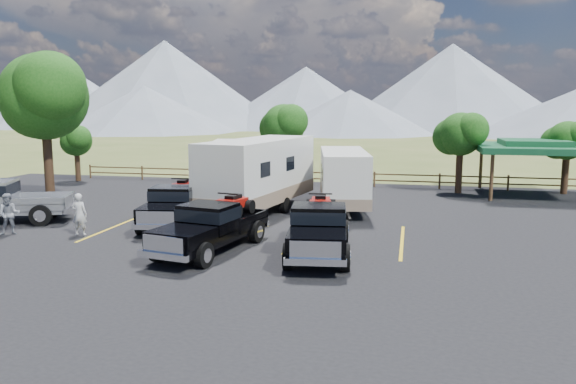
% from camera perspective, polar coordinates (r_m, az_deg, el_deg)
% --- Properties ---
extents(ground, '(320.00, 320.00, 0.00)m').
position_cam_1_polar(ground, '(18.91, -7.37, -7.06)').
color(ground, '#485925').
rests_on(ground, ground).
extents(asphalt_lot, '(44.00, 34.00, 0.04)m').
position_cam_1_polar(asphalt_lot, '(21.65, -4.69, -4.92)').
color(asphalt_lot, black).
rests_on(asphalt_lot, ground).
extents(stall_lines, '(12.12, 5.50, 0.01)m').
position_cam_1_polar(stall_lines, '(22.58, -3.94, -4.28)').
color(stall_lines, gold).
rests_on(stall_lines, asphalt_lot).
extents(tree_big_nw, '(5.54, 5.18, 7.84)m').
position_cam_1_polar(tree_big_nw, '(32.18, -23.58, 8.87)').
color(tree_big_nw, '#321E13').
rests_on(tree_big_nw, ground).
extents(tree_ne_a, '(3.11, 2.92, 4.76)m').
position_cam_1_polar(tree_ne_a, '(34.26, 17.09, 5.62)').
color(tree_ne_a, '#321E13').
rests_on(tree_ne_a, ground).
extents(tree_ne_b, '(2.77, 2.59, 4.27)m').
position_cam_1_polar(tree_ne_b, '(36.23, 26.47, 4.68)').
color(tree_ne_b, '#321E13').
rests_on(tree_ne_b, ground).
extents(tree_north, '(3.46, 3.24, 5.25)m').
position_cam_1_polar(tree_north, '(37.07, -0.46, 6.76)').
color(tree_north, '#321E13').
rests_on(tree_north, ground).
extents(tree_nw_small, '(2.59, 2.43, 3.85)m').
position_cam_1_polar(tree_nw_small, '(40.80, -20.73, 4.90)').
color(tree_nw_small, '#321E13').
rests_on(tree_nw_small, ground).
extents(rail_fence, '(36.12, 0.12, 1.00)m').
position_cam_1_polar(rail_fence, '(36.13, 5.61, 1.52)').
color(rail_fence, brown).
rests_on(rail_fence, ground).
extents(pavilion, '(6.20, 6.20, 3.22)m').
position_cam_1_polar(pavilion, '(34.84, 23.67, 4.17)').
color(pavilion, brown).
rests_on(pavilion, ground).
extents(mountain_range, '(209.00, 71.00, 20.00)m').
position_cam_1_polar(mountain_range, '(123.88, 6.10, 9.98)').
color(mountain_range, slate).
rests_on(mountain_range, ground).
extents(rig_left, '(2.67, 5.88, 1.89)m').
position_cam_1_polar(rig_left, '(24.59, -11.45, -1.20)').
color(rig_left, black).
rests_on(rig_left, asphalt_lot).
extents(rig_center, '(2.91, 5.98, 1.91)m').
position_cam_1_polar(rig_center, '(19.98, -7.72, -3.37)').
color(rig_center, black).
rests_on(rig_center, asphalt_lot).
extents(rig_right, '(2.64, 6.06, 1.96)m').
position_cam_1_polar(rig_right, '(19.41, 3.16, -3.59)').
color(rig_right, black).
rests_on(rig_right, asphalt_lot).
extents(trailer_left, '(3.79, 8.98, 3.11)m').
position_cam_1_polar(trailer_left, '(30.87, -5.86, 2.27)').
color(trailer_left, silver).
rests_on(trailer_left, asphalt_lot).
extents(trailer_center, '(4.02, 10.16, 3.51)m').
position_cam_1_polar(trailer_center, '(26.83, -3.01, 1.79)').
color(trailer_center, silver).
rests_on(trailer_center, asphalt_lot).
extents(trailer_right, '(3.31, 8.37, 2.90)m').
position_cam_1_polar(trailer_right, '(27.92, 5.65, 1.36)').
color(trailer_right, silver).
rests_on(trailer_right, asphalt_lot).
extents(person_a, '(0.66, 0.47, 1.68)m').
position_cam_1_polar(person_a, '(23.70, -20.45, -2.13)').
color(person_a, silver).
rests_on(person_a, asphalt_lot).
extents(person_b, '(1.01, 0.94, 1.67)m').
position_cam_1_polar(person_b, '(24.86, -26.48, -2.03)').
color(person_b, gray).
rests_on(person_b, asphalt_lot).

